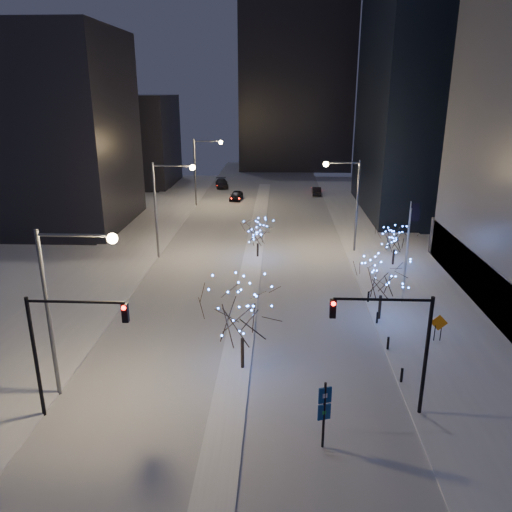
# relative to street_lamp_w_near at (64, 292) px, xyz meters

# --- Properties ---
(ground) EXTENTS (160.00, 160.00, 0.00)m
(ground) POSITION_rel_street_lamp_w_near_xyz_m (8.94, -2.00, -6.50)
(ground) COLOR silver
(ground) RESTS_ON ground
(road) EXTENTS (20.00, 130.00, 0.02)m
(road) POSITION_rel_street_lamp_w_near_xyz_m (8.94, 33.00, -6.49)
(road) COLOR #A8ADB7
(road) RESTS_ON ground
(median) EXTENTS (2.00, 80.00, 0.15)m
(median) POSITION_rel_street_lamp_w_near_xyz_m (8.94, 28.00, -6.42)
(median) COLOR silver
(median) RESTS_ON ground
(east_sidewalk) EXTENTS (10.00, 90.00, 0.15)m
(east_sidewalk) POSITION_rel_street_lamp_w_near_xyz_m (23.94, 18.00, -6.42)
(east_sidewalk) COLOR silver
(east_sidewalk) RESTS_ON ground
(west_sidewalk) EXTENTS (8.00, 90.00, 0.15)m
(west_sidewalk) POSITION_rel_street_lamp_w_near_xyz_m (-5.06, 18.00, -6.42)
(west_sidewalk) COLOR silver
(west_sidewalk) RESTS_ON ground
(filler_west_near) EXTENTS (22.00, 18.00, 24.00)m
(filler_west_near) POSITION_rel_street_lamp_w_near_xyz_m (-19.06, 38.00, 5.50)
(filler_west_near) COLOR black
(filler_west_near) RESTS_ON ground
(filler_west_far) EXTENTS (18.00, 16.00, 16.00)m
(filler_west_far) POSITION_rel_street_lamp_w_near_xyz_m (-17.06, 68.00, 1.50)
(filler_west_far) COLOR black
(filler_west_far) RESTS_ON ground
(horizon_block) EXTENTS (24.00, 14.00, 42.00)m
(horizon_block) POSITION_rel_street_lamp_w_near_xyz_m (14.94, 90.00, 14.50)
(horizon_block) COLOR black
(horizon_block) RESTS_ON ground
(street_lamp_w_near) EXTENTS (4.40, 0.56, 10.00)m
(street_lamp_w_near) POSITION_rel_street_lamp_w_near_xyz_m (0.00, 0.00, 0.00)
(street_lamp_w_near) COLOR #595E66
(street_lamp_w_near) RESTS_ON ground
(street_lamp_w_mid) EXTENTS (4.40, 0.56, 10.00)m
(street_lamp_w_mid) POSITION_rel_street_lamp_w_near_xyz_m (0.00, 25.00, 0.00)
(street_lamp_w_mid) COLOR #595E66
(street_lamp_w_mid) RESTS_ON ground
(street_lamp_w_far) EXTENTS (4.40, 0.56, 10.00)m
(street_lamp_w_far) POSITION_rel_street_lamp_w_near_xyz_m (0.00, 50.00, 0.00)
(street_lamp_w_far) COLOR #595E66
(street_lamp_w_far) RESTS_ON ground
(street_lamp_east) EXTENTS (3.90, 0.56, 10.00)m
(street_lamp_east) POSITION_rel_street_lamp_w_near_xyz_m (19.02, 28.00, -0.05)
(street_lamp_east) COLOR #595E66
(street_lamp_east) RESTS_ON ground
(traffic_signal_west) EXTENTS (5.26, 0.43, 7.00)m
(traffic_signal_west) POSITION_rel_street_lamp_w_near_xyz_m (0.50, -2.00, -1.74)
(traffic_signal_west) COLOR black
(traffic_signal_west) RESTS_ON ground
(traffic_signal_east) EXTENTS (5.26, 0.43, 7.00)m
(traffic_signal_east) POSITION_rel_street_lamp_w_near_xyz_m (17.88, -1.00, -1.74)
(traffic_signal_east) COLOR black
(traffic_signal_east) RESTS_ON ground
(flagpoles) EXTENTS (1.35, 2.60, 8.00)m
(flagpoles) POSITION_rel_street_lamp_w_near_xyz_m (22.30, 15.25, -1.70)
(flagpoles) COLOR silver
(flagpoles) RESTS_ON east_sidewalk
(bollards) EXTENTS (0.16, 12.16, 0.90)m
(bollards) POSITION_rel_street_lamp_w_near_xyz_m (19.14, 8.00, -5.90)
(bollards) COLOR black
(bollards) RESTS_ON east_sidewalk
(car_near) EXTENTS (2.17, 4.53, 1.49)m
(car_near) POSITION_rel_street_lamp_w_near_xyz_m (4.75, 54.25, -5.75)
(car_near) COLOR black
(car_near) RESTS_ON ground
(car_mid) EXTENTS (1.45, 4.09, 1.34)m
(car_mid) POSITION_rel_street_lamp_w_near_xyz_m (17.94, 59.14, -5.83)
(car_mid) COLOR black
(car_mid) RESTS_ON ground
(car_far) EXTENTS (2.99, 5.53, 1.52)m
(car_far) POSITION_rel_street_lamp_w_near_xyz_m (1.22, 65.02, -5.74)
(car_far) COLOR #222227
(car_far) RESTS_ON ground
(holiday_tree_median_near) EXTENTS (5.95, 5.95, 5.83)m
(holiday_tree_median_near) POSITION_rel_street_lamp_w_near_xyz_m (9.44, 3.21, -2.59)
(holiday_tree_median_near) COLOR black
(holiday_tree_median_near) RESTS_ON median
(holiday_tree_median_far) EXTENTS (3.68, 3.68, 4.23)m
(holiday_tree_median_far) POSITION_rel_street_lamp_w_near_xyz_m (9.44, 25.50, -3.66)
(holiday_tree_median_far) COLOR black
(holiday_tree_median_far) RESTS_ON median
(holiday_tree_plaza_near) EXTENTS (4.27, 4.27, 5.16)m
(holiday_tree_plaza_near) POSITION_rel_street_lamp_w_near_xyz_m (19.44, 10.81, -2.97)
(holiday_tree_plaza_near) COLOR black
(holiday_tree_plaza_near) RESTS_ON east_sidewalk
(holiday_tree_plaza_far) EXTENTS (4.19, 4.19, 4.18)m
(holiday_tree_plaza_far) POSITION_rel_street_lamp_w_near_xyz_m (23.21, 23.59, -3.62)
(holiday_tree_plaza_far) COLOR black
(holiday_tree_plaza_far) RESTS_ON east_sidewalk
(wayfinding_sign) EXTENTS (0.65, 0.28, 3.69)m
(wayfinding_sign) POSITION_rel_street_lamp_w_near_xyz_m (13.94, -3.87, -4.24)
(wayfinding_sign) COLOR black
(wayfinding_sign) RESTS_ON ground
(construction_sign) EXTENTS (1.21, 0.15, 1.99)m
(construction_sign) POSITION_rel_street_lamp_w_near_xyz_m (22.85, 7.38, -5.15)
(construction_sign) COLOR black
(construction_sign) RESTS_ON east_sidewalk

